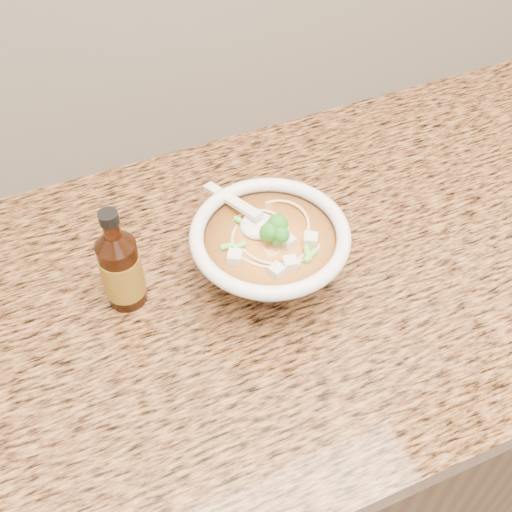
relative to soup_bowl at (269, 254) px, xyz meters
name	(u,v)px	position (x,y,z in m)	size (l,w,h in m)	color
cabinet	(304,408)	(0.09, 0.01, -0.52)	(4.00, 0.65, 0.86)	#321D0F
counter_slab	(321,264)	(0.09, 0.01, -0.07)	(4.00, 0.68, 0.04)	olive
soup_bowl	(269,254)	(0.00, 0.00, 0.00)	(0.21, 0.24, 0.12)	white
hot_sauce_bottle	(121,269)	(-0.19, 0.04, 0.01)	(0.06, 0.06, 0.16)	#3D1808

